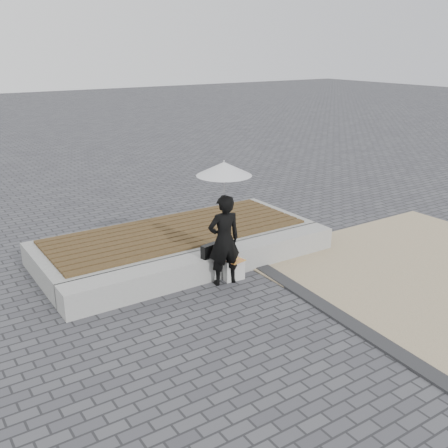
{
  "coord_description": "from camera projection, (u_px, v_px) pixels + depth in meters",
  "views": [
    {
      "loc": [
        -4.18,
        -5.09,
        3.61
      ],
      "look_at": [
        0.01,
        1.24,
        1.0
      ],
      "focal_mm": 41.8,
      "sensor_mm": 36.0,
      "label": 1
    }
  ],
  "objects": [
    {
      "name": "ground",
      "position": [
        272.0,
        315.0,
        7.37
      ],
      "size": [
        80.0,
        80.0,
        0.0
      ],
      "primitive_type": "plane",
      "color": "#4B4B50",
      "rests_on": "ground"
    },
    {
      "name": "terrazzo_zone",
      "position": [
        442.0,
        274.0,
        8.64
      ],
      "size": [
        5.0,
        5.0,
        0.02
      ],
      "primitive_type": "cube",
      "color": "tan",
      "rests_on": "ground"
    },
    {
      "name": "edging_band",
      "position": [
        335.0,
        314.0,
        7.36
      ],
      "size": [
        0.61,
        5.2,
        0.04
      ],
      "primitive_type": "cube",
      "rotation": [
        0.0,
        0.0,
        -0.07
      ],
      "color": "#2D2D2F",
      "rests_on": "ground"
    },
    {
      "name": "seating_ledge",
      "position": [
        211.0,
        264.0,
        8.57
      ],
      "size": [
        5.0,
        0.45,
        0.4
      ],
      "primitive_type": "cube",
      "color": "#AFAFA9",
      "rests_on": "ground"
    },
    {
      "name": "timber_platform",
      "position": [
        176.0,
        242.0,
        9.51
      ],
      "size": [
        5.0,
        2.0,
        0.4
      ],
      "primitive_type": "cube",
      "color": "#AEAFA9",
      "rests_on": "ground"
    },
    {
      "name": "timber_decking",
      "position": [
        176.0,
        231.0,
        9.44
      ],
      "size": [
        4.6,
        1.8,
        0.04
      ],
      "primitive_type": null,
      "color": "brown",
      "rests_on": "timber_platform"
    },
    {
      "name": "woman",
      "position": [
        224.0,
        240.0,
        8.12
      ],
      "size": [
        0.58,
        0.43,
        1.47
      ],
      "primitive_type": "imported",
      "rotation": [
        0.0,
        0.0,
        2.99
      ],
      "color": "black",
      "rests_on": "ground"
    },
    {
      "name": "parasol",
      "position": [
        224.0,
        169.0,
        7.75
      ],
      "size": [
        0.84,
        0.84,
        1.07
      ],
      "rotation": [
        0.0,
        0.0,
        -0.11
      ],
      "color": "silver",
      "rests_on": "ground"
    },
    {
      "name": "handbag",
      "position": [
        210.0,
        251.0,
        8.31
      ],
      "size": [
        0.32,
        0.17,
        0.22
      ],
      "primitive_type": "cube",
      "rotation": [
        0.0,
        0.0,
        0.2
      ],
      "color": "black",
      "rests_on": "seating_ledge"
    },
    {
      "name": "canvas_tote",
      "position": [
        234.0,
        270.0,
        8.41
      ],
      "size": [
        0.34,
        0.16,
        0.35
      ],
      "primitive_type": "cube",
      "rotation": [
        0.0,
        0.0,
        -0.07
      ],
      "color": "silver",
      "rests_on": "ground"
    },
    {
      "name": "magazine",
      "position": [
        236.0,
        261.0,
        8.32
      ],
      "size": [
        0.3,
        0.24,
        0.01
      ],
      "primitive_type": "cube",
      "rotation": [
        0.0,
        0.0,
        0.16
      ],
      "color": "#DC2E41",
      "rests_on": "canvas_tote"
    }
  ]
}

